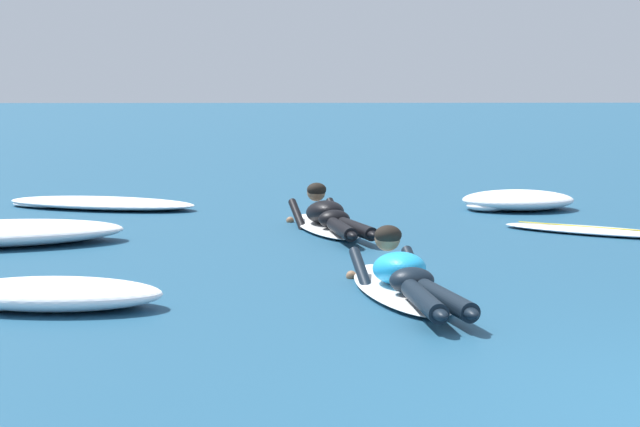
% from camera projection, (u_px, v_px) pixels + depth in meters
% --- Properties ---
extents(ground_plane, '(120.00, 120.00, 0.00)m').
position_uv_depth(ground_plane, '(497.00, 202.00, 15.27)').
color(ground_plane, navy).
extents(surfer_near, '(0.91, 2.59, 0.54)m').
position_uv_depth(surfer_near, '(405.00, 280.00, 8.65)').
color(surfer_near, white).
rests_on(surfer_near, ground).
extents(surfer_far, '(0.95, 2.50, 0.55)m').
position_uv_depth(surfer_far, '(329.00, 219.00, 12.32)').
color(surfer_far, white).
rests_on(surfer_far, ground).
extents(drifting_surfboard, '(1.97, 1.57, 0.16)m').
position_uv_depth(drifting_surfboard, '(595.00, 231.00, 12.20)').
color(drifting_surfboard, silver).
rests_on(drifting_surfboard, ground).
extents(whitewater_mid_left, '(1.65, 0.88, 0.23)m').
position_uv_depth(whitewater_mid_left, '(54.00, 295.00, 8.24)').
color(whitewater_mid_left, white).
rests_on(whitewater_mid_left, ground).
extents(whitewater_mid_right, '(1.50, 1.21, 0.25)m').
position_uv_depth(whitewater_mid_right, '(518.00, 201.00, 14.42)').
color(whitewater_mid_right, white).
rests_on(whitewater_mid_right, ground).
extents(whitewater_far_band, '(2.73, 1.71, 0.14)m').
position_uv_depth(whitewater_far_band, '(102.00, 203.00, 14.57)').
color(whitewater_far_band, white).
rests_on(whitewater_far_band, ground).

